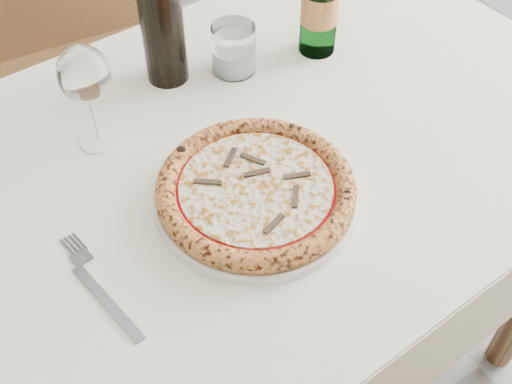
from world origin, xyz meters
TOP-DOWN VIEW (x-y plane):
  - dining_table at (0.17, 0.14)m, footprint 1.39×0.87m
  - chair_far at (0.20, 0.90)m, footprint 0.44×0.44m
  - plate at (0.17, 0.04)m, footprint 0.30×0.30m
  - pizza at (0.17, 0.04)m, footprint 0.29×0.29m
  - fork at (-0.08, 0.02)m, footprint 0.04×0.21m
  - wine_glass at (0.03, 0.28)m, footprint 0.08×0.08m
  - tumbler at (0.31, 0.32)m, footprint 0.08×0.08m
  - wine_bottle at (0.20, 0.36)m, footprint 0.07×0.07m

SIDE VIEW (x-z plane):
  - chair_far at x=0.20m, z-range 0.07..1.00m
  - dining_table at x=0.17m, z-range 0.28..1.04m
  - fork at x=-0.08m, z-range 0.76..0.76m
  - plate at x=0.17m, z-range 0.76..0.77m
  - pizza at x=0.17m, z-range 0.77..0.80m
  - tumbler at x=0.31m, z-range 0.75..0.84m
  - wine_bottle at x=0.20m, z-range 0.73..1.03m
  - wine_glass at x=0.03m, z-range 0.79..0.97m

